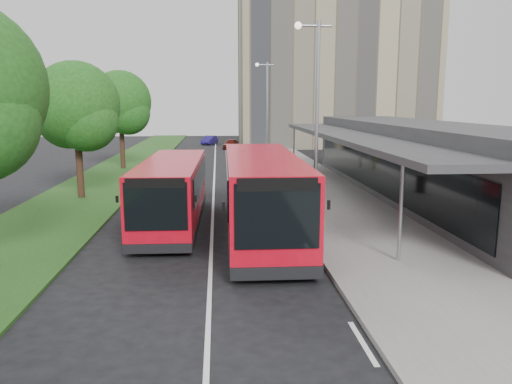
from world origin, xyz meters
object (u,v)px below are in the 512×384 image
lamp_post_far (266,107)px  car_far (210,140)px  litter_bin (313,185)px  bollard (282,162)px  bus_second (172,192)px  bus_main (262,195)px  tree_mid (76,111)px  lamp_post_near (315,111)px  car_near (231,144)px  tree_far (120,106)px

lamp_post_far → car_far: 22.60m
litter_bin → lamp_post_far: bearing=95.7°
litter_bin → bollard: bearing=92.7°
lamp_post_far → bus_second: lamp_post_far is taller
litter_bin → bollard: bollard is taller
lamp_post_far → bus_main: (-2.20, -21.21, -3.13)m
tree_mid → lamp_post_near: size_ratio=0.90×
bus_main → lamp_post_far: bearing=84.7°
lamp_post_far → car_far: lamp_post_far is taller
tree_mid → lamp_post_near: 13.17m
bollard → car_near: 19.34m
tree_far → car_far: size_ratio=2.28×
bus_second → car_far: 40.79m
bus_second → bus_main: bearing=-29.7°
litter_bin → bollard: (-0.46, 9.83, 0.10)m
lamp_post_near → litter_bin: 8.01m
lamp_post_far → car_near: bearing=98.7°
tree_mid → lamp_post_near: lamp_post_near is taller
car_near → car_far: car_near is taller
lamp_post_far → bus_main: lamp_post_far is taller
bus_second → car_far: bearing=90.0°
lamp_post_near → car_near: bearing=93.8°
car_far → bus_main: bearing=-67.2°
lamp_post_near → litter_bin: size_ratio=8.36×
tree_mid → lamp_post_near: bearing=-32.4°
tree_far → bollard: bearing=-11.6°
lamp_post_near → car_near: lamp_post_near is taller
bollard → car_far: bollard is taller
litter_bin → car_near: (-3.72, 28.89, -0.07)m
lamp_post_near → bus_second: size_ratio=0.83×
lamp_post_far → bollard: bearing=-75.9°
bus_main → bus_second: 4.14m
litter_bin → lamp_post_near: bearing=-101.0°
tree_mid → bollard: 15.81m
lamp_post_far → litter_bin: lamp_post_far is taller
lamp_post_near → bollard: lamp_post_near is taller
lamp_post_far → bus_main: size_ratio=0.73×
lamp_post_far → bollard: (0.86, -3.41, -3.99)m
lamp_post_near → litter_bin: lamp_post_near is taller
tree_far → lamp_post_far: lamp_post_far is taller
tree_far → bus_second: tree_far is taller
lamp_post_far → litter_bin: 13.92m
tree_mid → car_near: 30.18m
car_far → bollard: bearing=-57.9°
bollard → lamp_post_near: bearing=-93.0°
lamp_post_far → car_far: (-4.83, 21.68, -4.18)m
lamp_post_near → tree_far: bearing=120.3°
tree_mid → tree_far: (-0.00, 12.00, 0.18)m
lamp_post_near → car_far: size_ratio=2.45×
bus_second → car_near: (3.35, 34.74, -0.83)m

